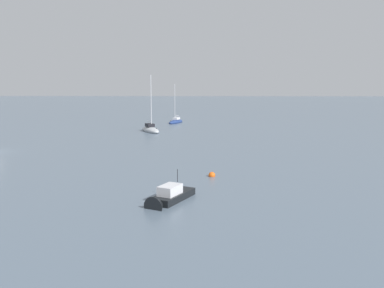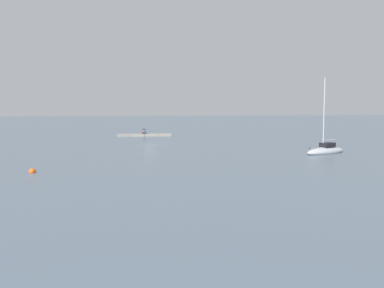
{
  "view_description": "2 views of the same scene",
  "coord_description": "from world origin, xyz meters",
  "px_view_note": "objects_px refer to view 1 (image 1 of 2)",
  "views": [
    {
      "loc": [
        55.21,
        29.09,
        9.49
      ],
      "look_at": [
        3.64,
        27.54,
        1.81
      ],
      "focal_mm": 38.27,
      "sensor_mm": 36.0,
      "label": 1
    },
    {
      "loc": [
        4.33,
        73.68,
        6.82
      ],
      "look_at": [
        -6.11,
        10.46,
        0.97
      ],
      "focal_mm": 37.63,
      "sensor_mm": 36.0,
      "label": 2
    }
  ],
  "objects_px": {
    "sailboat_navy_mid": "(176,122)",
    "sailboat_grey_far": "(150,130)",
    "motorboat_black_mid": "(168,199)",
    "mooring_buoy_near": "(212,175)"
  },
  "relations": [
    {
      "from": "sailboat_navy_mid",
      "to": "mooring_buoy_near",
      "type": "xyz_separation_m",
      "value": [
        56.94,
        7.65,
        -0.21
      ]
    },
    {
      "from": "sailboat_navy_mid",
      "to": "motorboat_black_mid",
      "type": "distance_m",
      "value": 66.45
    },
    {
      "from": "sailboat_navy_mid",
      "to": "sailboat_grey_far",
      "type": "bearing_deg",
      "value": 98.81
    },
    {
      "from": "motorboat_black_mid",
      "to": "mooring_buoy_near",
      "type": "height_order",
      "value": "motorboat_black_mid"
    },
    {
      "from": "sailboat_navy_mid",
      "to": "sailboat_grey_far",
      "type": "relative_size",
      "value": 0.84
    },
    {
      "from": "sailboat_grey_far",
      "to": "motorboat_black_mid",
      "type": "height_order",
      "value": "sailboat_grey_far"
    },
    {
      "from": "mooring_buoy_near",
      "to": "sailboat_navy_mid",
      "type": "bearing_deg",
      "value": -172.35
    },
    {
      "from": "sailboat_navy_mid",
      "to": "motorboat_black_mid",
      "type": "bearing_deg",
      "value": 114.14
    },
    {
      "from": "sailboat_grey_far",
      "to": "motorboat_black_mid",
      "type": "relative_size",
      "value": 2.05
    },
    {
      "from": "sailboat_navy_mid",
      "to": "mooring_buoy_near",
      "type": "height_order",
      "value": "sailboat_navy_mid"
    }
  ]
}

